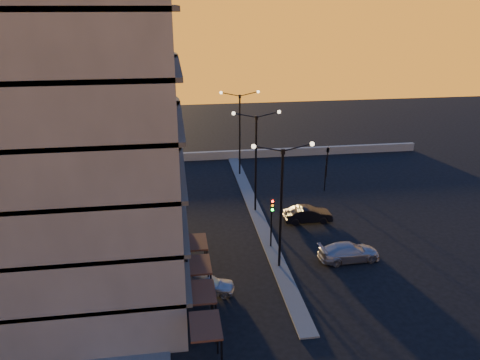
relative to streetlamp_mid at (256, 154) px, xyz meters
name	(u,v)px	position (x,y,z in m)	size (l,w,h in m)	color
ground	(279,267)	(0.00, -10.00, -5.59)	(120.00, 120.00, 0.00)	black
sidewalk_west	(137,250)	(-10.50, -6.00, -5.53)	(5.00, 40.00, 0.12)	#50504D
median	(255,210)	(0.00, 0.00, -5.53)	(1.20, 36.00, 0.12)	#50504D
parapet	(249,154)	(2.00, 16.00, -5.09)	(44.00, 0.50, 1.00)	slate
building	(60,114)	(-14.00, -9.97, 6.32)	(14.35, 17.08, 25.00)	#6A655D
streetlamp_near	(281,197)	(0.00, -10.00, 0.00)	(4.32, 0.32, 9.51)	black
streetlamp_mid	(256,154)	(0.00, 0.00, 0.00)	(4.32, 0.32, 9.51)	black
streetlamp_far	(240,127)	(0.00, 10.00, 0.00)	(4.32, 0.32, 9.51)	black
traffic_light_main	(272,215)	(0.00, -7.13, -2.70)	(0.28, 0.44, 4.25)	black
signal_east_a	(325,173)	(8.00, 4.00, -3.66)	(0.13, 0.16, 3.60)	black
signal_east_b	(328,150)	(9.50, 8.00, -2.49)	(0.42, 1.99, 3.60)	black
car_hatchback	(206,284)	(-5.56, -12.48, -4.95)	(1.52, 3.78, 1.29)	#A7AAAF
car_sedan	(308,214)	(4.21, -2.91, -4.89)	(1.49, 4.27, 1.41)	black
car_wagon	(349,252)	(5.44, -9.76, -4.92)	(1.89, 4.65, 1.35)	#93949A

